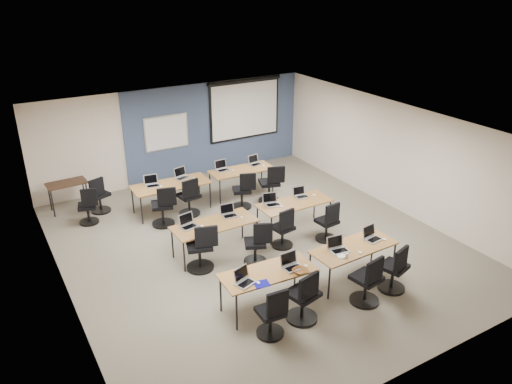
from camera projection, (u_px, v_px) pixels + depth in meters
floor at (256, 244)px, 11.12m from camera, size 8.00×9.00×0.02m
ceiling at (256, 127)px, 10.02m from camera, size 8.00×9.00×0.02m
wall_back at (176, 134)px, 14.12m from camera, size 8.00×0.04×2.70m
wall_front at (418, 298)px, 7.03m from camera, size 8.00×0.04×2.70m
wall_left at (59, 235)px, 8.72m from camera, size 0.04×9.00×2.70m
wall_right at (394, 156)px, 12.42m from camera, size 0.04×9.00×2.70m
blue_accent_panel at (216, 128)px, 14.67m from camera, size 5.50×0.04×2.70m
whiteboard at (166, 133)px, 13.88m from camera, size 1.28×0.03×0.98m
projector_screen at (245, 106)px, 14.85m from camera, size 2.40×0.10×1.82m
training_table_front_left at (268, 274)px, 8.79m from camera, size 1.71×0.71×0.73m
training_table_front_right at (354, 249)px, 9.59m from camera, size 1.73×0.72×0.73m
training_table_mid_left at (214, 225)px, 10.46m from camera, size 1.80×0.75×0.73m
training_table_mid_right at (294, 204)px, 11.42m from camera, size 1.74×0.72×0.73m
training_table_back_left at (171, 185)px, 12.40m from camera, size 1.92×0.80×0.73m
training_table_back_right at (242, 171)px, 13.30m from camera, size 1.73×0.72×0.73m
laptop_0 at (244, 279)px, 8.45m from camera, size 0.33×0.28×0.25m
mouse_0 at (258, 283)px, 8.44m from camera, size 0.07×0.09×0.03m
task_chair_0 at (272, 317)px, 8.17m from camera, size 0.47×0.47×0.96m
laptop_1 at (291, 264)px, 8.88m from camera, size 0.34×0.29×0.26m
mouse_1 at (306, 266)px, 8.93m from camera, size 0.07×0.09×0.03m
task_chair_1 at (304, 300)px, 8.51m from camera, size 0.55×0.55×1.03m
laptop_2 at (338, 247)px, 9.43m from camera, size 0.34×0.29×0.26m
mouse_2 at (360, 252)px, 9.34m from camera, size 0.08×0.11×0.04m
task_chair_2 at (368, 284)px, 8.97m from camera, size 0.54×0.54×1.02m
laptop_3 at (372, 236)px, 9.82m from camera, size 0.34×0.29×0.26m
mouse_3 at (385, 239)px, 9.80m from camera, size 0.07×0.10×0.03m
task_chair_3 at (395, 272)px, 9.34m from camera, size 0.53×0.52×1.00m
laptop_4 at (188, 223)px, 10.31m from camera, size 0.34×0.29×0.26m
mouse_4 at (202, 226)px, 10.31m from camera, size 0.07×0.10×0.04m
task_chair_4 at (201, 251)px, 10.00m from camera, size 0.58×0.56×1.04m
laptop_5 at (229, 213)px, 10.76m from camera, size 0.32×0.27×0.24m
mouse_5 at (242, 217)px, 10.68m from camera, size 0.07×0.10×0.03m
task_chair_5 at (257, 246)px, 10.23m from camera, size 0.52×0.48×0.96m
laptop_6 at (272, 202)px, 11.27m from camera, size 0.34×0.29×0.26m
mouse_6 at (282, 206)px, 11.17m from camera, size 0.08×0.11×0.04m
task_chair_6 at (284, 231)px, 10.84m from camera, size 0.47×0.47×0.96m
laptop_7 at (301, 194)px, 11.66m from camera, size 0.30×0.26×0.23m
mouse_7 at (314, 195)px, 11.74m from camera, size 0.09×0.11×0.03m
task_chair_7 at (328, 225)px, 11.11m from camera, size 0.48×0.48×0.96m
laptop_8 at (152, 183)px, 12.26m from camera, size 0.34×0.29×0.26m
mouse_8 at (161, 186)px, 12.21m from camera, size 0.06×0.10×0.04m
task_chair_8 at (164, 209)px, 11.77m from camera, size 0.55×0.54×1.02m
laptop_9 at (181, 175)px, 12.72m from camera, size 0.35×0.29×0.26m
mouse_9 at (194, 178)px, 12.69m from camera, size 0.08×0.11×0.04m
task_chair_9 at (189, 200)px, 12.27m from camera, size 0.53×0.53×1.01m
laptop_10 at (222, 168)px, 13.23m from camera, size 0.34×0.29×0.26m
mouse_10 at (233, 170)px, 13.20m from camera, size 0.07×0.10×0.03m
task_chair_10 at (243, 193)px, 12.66m from camera, size 0.53×0.50×0.98m
laptop_11 at (255, 162)px, 13.61m from camera, size 0.33×0.28×0.25m
mouse_11 at (263, 165)px, 13.52m from camera, size 0.07×0.10×0.04m
task_chair_11 at (271, 187)px, 12.97m from camera, size 0.58×0.56×1.03m
blue_mousepad at (262, 284)px, 8.42m from camera, size 0.29×0.26×0.01m
snack_bowl at (300, 271)px, 8.73m from camera, size 0.35×0.35×0.07m
snack_plate at (342, 256)px, 9.24m from camera, size 0.20×0.20×0.01m
coffee_cup at (347, 255)px, 9.20m from camera, size 0.08×0.08×0.06m
utility_table at (67, 186)px, 12.44m from camera, size 0.96×0.53×0.75m
spare_chair_a at (99, 198)px, 12.42m from camera, size 0.50×0.48×0.97m
spare_chair_b at (88, 209)px, 11.86m from camera, size 0.46×0.46×0.95m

